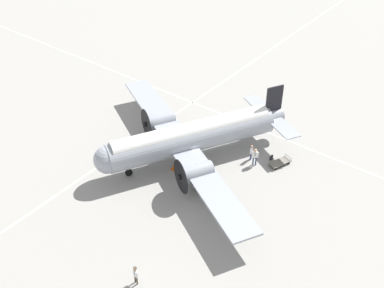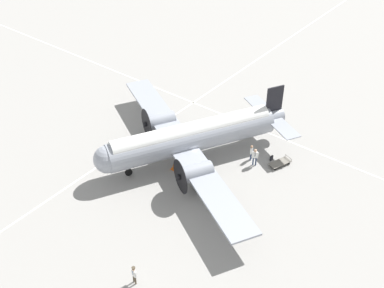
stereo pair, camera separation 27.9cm
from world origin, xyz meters
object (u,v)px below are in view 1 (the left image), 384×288
at_px(airliner_main, 188,138).
at_px(traffic_cone, 174,167).
at_px(ramp_agent, 251,151).
at_px(crew_foreground, 135,274).
at_px(baggage_cart, 280,162).
at_px(passenger_boarding, 255,155).
at_px(suitcase_near_door, 271,158).

bearing_deg(airliner_main, traffic_cone, 24.42).
bearing_deg(airliner_main, ramp_agent, 156.83).
distance_m(crew_foreground, traffic_cone, 13.33).
height_order(baggage_cart, traffic_cone, traffic_cone).
bearing_deg(baggage_cart, crew_foreground, 15.55).
xyz_separation_m(crew_foreground, baggage_cart, (-18.55, 1.50, -0.78)).
distance_m(airliner_main, traffic_cone, 3.03).
bearing_deg(ramp_agent, airliner_main, -67.08).
height_order(airliner_main, crew_foreground, airliner_main).
distance_m(passenger_boarding, baggage_cart, 2.60).
relative_size(passenger_boarding, baggage_cart, 0.79).
height_order(crew_foreground, ramp_agent, ramp_agent).
height_order(crew_foreground, baggage_cart, crew_foreground).
xyz_separation_m(airliner_main, traffic_cone, (1.98, -0.15, -2.29)).
bearing_deg(ramp_agent, baggage_cart, 95.27).
height_order(airliner_main, baggage_cart, airliner_main).
bearing_deg(suitcase_near_door, crew_foreground, -1.39).
xyz_separation_m(passenger_boarding, baggage_cart, (-1.51, 1.94, -0.87)).
bearing_deg(suitcase_near_door, passenger_boarding, -27.48).
xyz_separation_m(baggage_cart, traffic_cone, (6.73, -7.62, 0.03)).
relative_size(airliner_main, traffic_cone, 37.80).
height_order(passenger_boarding, traffic_cone, passenger_boarding).
bearing_deg(passenger_boarding, ramp_agent, -64.57).
xyz_separation_m(crew_foreground, suitcase_near_door, (-18.76, 0.46, -0.83)).
height_order(passenger_boarding, suitcase_near_door, passenger_boarding).
xyz_separation_m(airliner_main, passenger_boarding, (-3.25, 5.53, -1.45)).
height_order(crew_foreground, suitcase_near_door, crew_foreground).
distance_m(ramp_agent, suitcase_near_door, 2.16).
xyz_separation_m(crew_foreground, traffic_cone, (-11.82, -6.12, -0.75)).
distance_m(baggage_cart, traffic_cone, 10.17).
height_order(airliner_main, suitcase_near_door, airliner_main).
relative_size(passenger_boarding, suitcase_near_door, 3.83).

